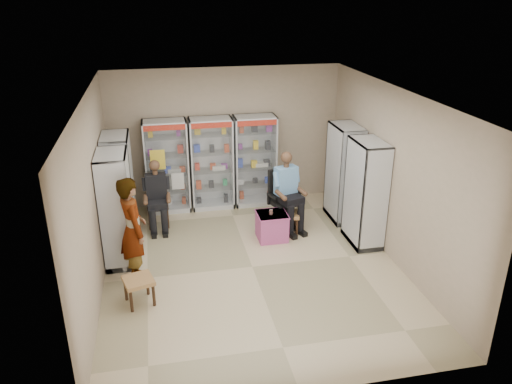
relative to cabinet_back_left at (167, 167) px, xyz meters
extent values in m
plane|color=#C5B088|center=(1.30, -2.73, -1.00)|extent=(6.00, 6.00, 0.00)
cube|color=tan|center=(1.30, 0.27, 0.50)|extent=(5.00, 0.02, 3.00)
cube|color=tan|center=(1.30, -5.73, 0.50)|extent=(5.00, 0.02, 3.00)
cube|color=tan|center=(-1.20, -2.73, 0.50)|extent=(0.02, 6.00, 3.00)
cube|color=tan|center=(3.80, -2.73, 0.50)|extent=(0.02, 6.00, 3.00)
cube|color=beige|center=(1.30, -2.73, 2.00)|extent=(5.00, 6.00, 0.02)
cube|color=#A9ADB1|center=(0.00, 0.00, 0.00)|extent=(0.90, 0.50, 2.00)
cube|color=silver|center=(0.95, 0.00, 0.00)|extent=(0.90, 0.50, 2.00)
cube|color=silver|center=(1.90, 0.00, 0.00)|extent=(0.90, 0.50, 2.00)
cube|color=silver|center=(3.53, -1.13, 0.00)|extent=(0.90, 0.50, 2.00)
cube|color=#A0A3A7|center=(3.53, -2.23, 0.00)|extent=(0.90, 0.50, 2.00)
cube|color=#A2A5A9|center=(-0.93, -0.93, 0.00)|extent=(0.90, 0.50, 2.00)
cube|color=silver|center=(-0.93, -2.03, 0.00)|extent=(0.90, 0.50, 2.00)
cube|color=black|center=(-0.25, -0.73, -0.53)|extent=(0.42, 0.42, 0.94)
cube|color=black|center=(2.24, -1.26, -0.41)|extent=(0.80, 0.80, 1.18)
cube|color=#C14D82|center=(1.88, -1.76, -0.74)|extent=(0.55, 0.53, 0.53)
cylinder|color=#582807|center=(1.85, -1.78, -0.43)|extent=(0.07, 0.07, 0.09)
cube|color=#AB8E48|center=(2.24, -1.56, -0.79)|extent=(0.48, 0.48, 0.42)
cube|color=#A78946|center=(-0.60, -3.43, -0.79)|extent=(0.53, 0.53, 0.43)
imported|color=#969598|center=(-0.65, -2.71, -0.10)|extent=(0.60, 0.75, 1.81)
camera|label=1|loc=(-0.15, -10.14, 3.52)|focal=35.00mm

